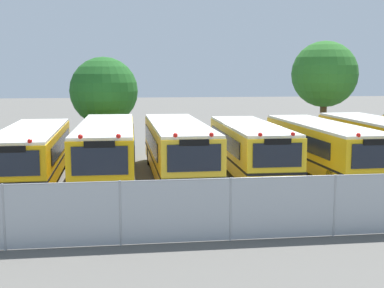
# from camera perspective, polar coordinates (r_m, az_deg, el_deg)

# --- Properties ---
(ground_plane) EXTENTS (160.00, 160.00, 0.00)m
(ground_plane) POSITION_cam_1_polar(r_m,az_deg,el_deg) (25.18, 6.50, -3.49)
(ground_plane) COLOR #595651
(school_bus_0) EXTENTS (2.73, 10.21, 2.55)m
(school_bus_0) POSITION_cam_1_polar(r_m,az_deg,el_deg) (24.69, -17.23, -0.84)
(school_bus_0) COLOR #EAA80C
(school_bus_0) RESTS_ON ground_plane
(school_bus_1) EXTENTS (2.66, 10.98, 2.77)m
(school_bus_1) POSITION_cam_1_polar(r_m,az_deg,el_deg) (24.05, -9.38, -0.56)
(school_bus_1) COLOR #EAA80C
(school_bus_1) RESTS_ON ground_plane
(school_bus_2) EXTENTS (2.63, 10.82, 2.73)m
(school_bus_2) POSITION_cam_1_polar(r_m,az_deg,el_deg) (24.41, -1.59, -0.38)
(school_bus_2) COLOR yellow
(school_bus_2) RESTS_ON ground_plane
(school_bus_3) EXTENTS (2.61, 9.59, 2.61)m
(school_bus_3) POSITION_cam_1_polar(r_m,az_deg,el_deg) (25.12, 6.43, -0.33)
(school_bus_3) COLOR yellow
(school_bus_3) RESTS_ON ground_plane
(school_bus_4) EXTENTS (2.66, 10.64, 2.62)m
(school_bus_4) POSITION_cam_1_polar(r_m,az_deg,el_deg) (26.00, 14.16, -0.23)
(school_bus_4) COLOR yellow
(school_bus_4) RESTS_ON ground_plane
(school_bus_5) EXTENTS (2.67, 11.28, 2.69)m
(school_bus_5) POSITION_cam_1_polar(r_m,az_deg,el_deg) (27.63, 20.41, 0.05)
(school_bus_5) COLOR #EAA80C
(school_bus_5) RESTS_ON ground_plane
(tree_1) EXTENTS (4.17, 4.17, 5.91)m
(tree_1) POSITION_cam_1_polar(r_m,az_deg,el_deg) (32.39, -9.62, 5.81)
(tree_1) COLOR #4C3823
(tree_1) RESTS_ON ground_plane
(tree_2) EXTENTS (4.49, 4.49, 7.08)m
(tree_2) POSITION_cam_1_polar(r_m,az_deg,el_deg) (36.72, 14.55, 7.49)
(tree_2) COLOR #4C3823
(tree_2) RESTS_ON ground_plane
(chainlink_fence) EXTENTS (25.75, 0.07, 1.91)m
(chainlink_fence) POSITION_cam_1_polar(r_m,az_deg,el_deg) (16.31, 15.43, -6.44)
(chainlink_fence) COLOR #9EA0A3
(chainlink_fence) RESTS_ON ground_plane
(traffic_cone) EXTENTS (0.47, 0.47, 0.62)m
(traffic_cone) POSITION_cam_1_polar(r_m,az_deg,el_deg) (17.69, 9.94, -7.42)
(traffic_cone) COLOR #EA5914
(traffic_cone) RESTS_ON ground_plane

